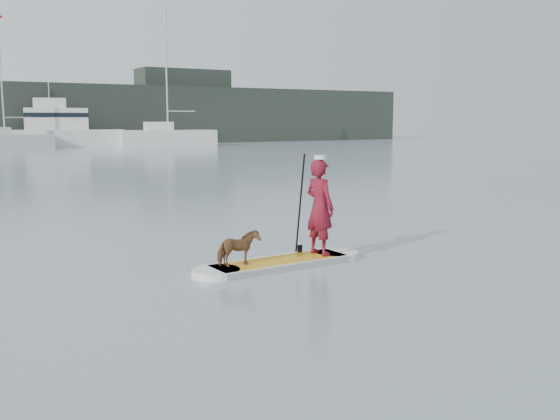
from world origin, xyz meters
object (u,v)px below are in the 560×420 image
paddleboard (280,263)px  sailboat_e (167,137)px  paddler (320,207)px  dog (238,248)px  motor_yacht_a (63,129)px  sailboat_d (4,140)px

paddleboard → sailboat_e: 49.24m
paddleboard → paddler: bearing=0.0°
dog → motor_yacht_a: bearing=-10.3°
sailboat_e → motor_yacht_a: sailboat_e is taller
paddler → sailboat_d: 47.71m
dog → sailboat_d: (1.89, 47.79, 0.37)m
paddleboard → dog: (-0.83, -0.04, 0.36)m
sailboat_d → sailboat_e: size_ratio=0.87×
paddleboard → paddler: (0.85, 0.04, 0.92)m
dog → motor_yacht_a: size_ratio=0.07×
paddleboard → motor_yacht_a: (6.27, 50.06, 1.58)m
dog → paddler: bearing=-89.5°
dog → motor_yacht_a: motor_yacht_a is taller
paddler → motor_yacht_a: size_ratio=0.17×
sailboat_e → motor_yacht_a: (-8.78, 3.19, 0.73)m
dog → sailboat_e: 49.53m
paddler → dog: 1.77m
paddler → sailboat_e: size_ratio=0.14×
sailboat_d → motor_yacht_a: bearing=14.3°
dog → sailboat_e: (15.87, 46.92, 0.49)m
sailboat_d → motor_yacht_a: (5.20, 2.31, 0.85)m
paddleboard → sailboat_d: bearing=86.0°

